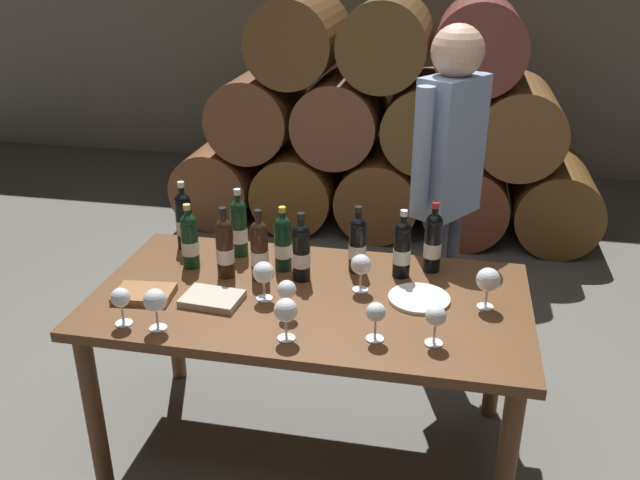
% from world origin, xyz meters
% --- Properties ---
extents(ground_plane, '(14.00, 14.00, 0.00)m').
position_xyz_m(ground_plane, '(0.00, 0.00, 0.00)').
color(ground_plane, '#66635E').
extents(cellar_back_wall, '(10.00, 0.24, 2.80)m').
position_xyz_m(cellar_back_wall, '(0.00, 4.20, 1.40)').
color(cellar_back_wall, gray).
rests_on(cellar_back_wall, ground_plane).
extents(barrel_stack, '(3.12, 0.90, 1.69)m').
position_xyz_m(barrel_stack, '(0.00, 2.60, 0.75)').
color(barrel_stack, brown).
rests_on(barrel_stack, ground_plane).
extents(dining_table, '(1.70, 0.90, 0.76)m').
position_xyz_m(dining_table, '(0.00, 0.00, 0.67)').
color(dining_table, brown).
rests_on(dining_table, ground_plane).
extents(wine_bottle_0, '(0.07, 0.07, 0.31)m').
position_xyz_m(wine_bottle_0, '(0.45, 0.32, 0.89)').
color(wine_bottle_0, black).
rests_on(wine_bottle_0, dining_table).
extents(wine_bottle_1, '(0.07, 0.07, 0.28)m').
position_xyz_m(wine_bottle_1, '(-0.55, 0.15, 0.88)').
color(wine_bottle_1, black).
rests_on(wine_bottle_1, dining_table).
extents(wine_bottle_2, '(0.07, 0.07, 0.31)m').
position_xyz_m(wine_bottle_2, '(-0.65, 0.33, 0.89)').
color(wine_bottle_2, black).
rests_on(wine_bottle_2, dining_table).
extents(wine_bottle_3, '(0.07, 0.07, 0.31)m').
position_xyz_m(wine_bottle_3, '(-0.38, 0.30, 0.89)').
color(wine_bottle_3, black).
rests_on(wine_bottle_3, dining_table).
extents(wine_bottle_4, '(0.07, 0.07, 0.30)m').
position_xyz_m(wine_bottle_4, '(-0.37, 0.10, 0.89)').
color(wine_bottle_4, black).
rests_on(wine_bottle_4, dining_table).
extents(wine_bottle_5, '(0.07, 0.07, 0.28)m').
position_xyz_m(wine_bottle_5, '(-0.16, 0.20, 0.88)').
color(wine_bottle_5, black).
rests_on(wine_bottle_5, dining_table).
extents(wine_bottle_6, '(0.07, 0.07, 0.29)m').
position_xyz_m(wine_bottle_6, '(-0.06, 0.13, 0.89)').
color(wine_bottle_6, black).
rests_on(wine_bottle_6, dining_table).
extents(wine_bottle_7, '(0.07, 0.07, 0.29)m').
position_xyz_m(wine_bottle_7, '(0.33, 0.24, 0.89)').
color(wine_bottle_7, black).
rests_on(wine_bottle_7, dining_table).
extents(wine_bottle_8, '(0.07, 0.07, 0.29)m').
position_xyz_m(wine_bottle_8, '(0.15, 0.25, 0.89)').
color(wine_bottle_8, black).
rests_on(wine_bottle_8, dining_table).
extents(wine_bottle_9, '(0.07, 0.07, 0.30)m').
position_xyz_m(wine_bottle_9, '(-0.23, 0.10, 0.89)').
color(wine_bottle_9, black).
rests_on(wine_bottle_9, dining_table).
extents(wine_glass_0, '(0.09, 0.09, 0.16)m').
position_xyz_m(wine_glass_0, '(0.67, 0.04, 0.87)').
color(wine_glass_0, white).
rests_on(wine_glass_0, dining_table).
extents(wine_glass_1, '(0.07, 0.07, 0.15)m').
position_xyz_m(wine_glass_1, '(0.49, -0.25, 0.86)').
color(wine_glass_1, white).
rests_on(wine_glass_1, dining_table).
extents(wine_glass_2, '(0.08, 0.08, 0.16)m').
position_xyz_m(wine_glass_2, '(-0.01, -0.32, 0.87)').
color(wine_glass_2, white).
rests_on(wine_glass_2, dining_table).
extents(wine_glass_3, '(0.09, 0.09, 0.16)m').
position_xyz_m(wine_glass_3, '(-0.48, -0.35, 0.87)').
color(wine_glass_3, white).
rests_on(wine_glass_3, dining_table).
extents(wine_glass_4, '(0.08, 0.08, 0.16)m').
position_xyz_m(wine_glass_4, '(-0.17, -0.06, 0.87)').
color(wine_glass_4, white).
rests_on(wine_glass_4, dining_table).
extents(wine_glass_5, '(0.07, 0.07, 0.14)m').
position_xyz_m(wine_glass_5, '(-0.05, -0.17, 0.86)').
color(wine_glass_5, white).
rests_on(wine_glass_5, dining_table).
extents(wine_glass_6, '(0.07, 0.07, 0.15)m').
position_xyz_m(wine_glass_6, '(-0.62, -0.34, 0.86)').
color(wine_glass_6, white).
rests_on(wine_glass_6, dining_table).
extents(wine_glass_7, '(0.08, 0.08, 0.16)m').
position_xyz_m(wine_glass_7, '(0.19, 0.08, 0.87)').
color(wine_glass_7, white).
rests_on(wine_glass_7, dining_table).
extents(wine_glass_8, '(0.07, 0.07, 0.14)m').
position_xyz_m(wine_glass_8, '(0.29, -0.27, 0.86)').
color(wine_glass_8, white).
rests_on(wine_glass_8, dining_table).
extents(tasting_notebook, '(0.23, 0.18, 0.03)m').
position_xyz_m(tasting_notebook, '(-0.63, -0.14, 0.77)').
color(tasting_notebook, '#936038').
rests_on(tasting_notebook, dining_table).
extents(leather_ledger, '(0.23, 0.18, 0.03)m').
position_xyz_m(leather_ledger, '(-0.36, -0.13, 0.77)').
color(leather_ledger, '#B2A893').
rests_on(leather_ledger, dining_table).
extents(serving_plate, '(0.24, 0.24, 0.01)m').
position_xyz_m(serving_plate, '(0.42, 0.05, 0.77)').
color(serving_plate, white).
rests_on(serving_plate, dining_table).
extents(sommelier_presenting, '(0.33, 0.43, 1.72)m').
position_xyz_m(sommelier_presenting, '(0.49, 0.75, 1.04)').
color(sommelier_presenting, '#383842').
rests_on(sommelier_presenting, ground_plane).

